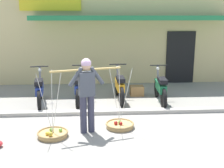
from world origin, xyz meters
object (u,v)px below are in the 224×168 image
motorcycle_second_in_row (80,88)px  motorcycle_third_in_row (119,87)px  fruit_basket_left_side (53,134)px  fruit_basket_right_side (120,125)px  motorcycle_end_of_row (161,88)px  wooden_crate (137,91)px  fruit_vendor (87,91)px  motorcycle_nearest_shop (40,90)px

motorcycle_second_in_row → motorcycle_third_in_row: (1.21, 0.10, 0.00)m
fruit_basket_left_side → motorcycle_second_in_row: 2.55m
fruit_basket_right_side → motorcycle_end_of_row: fruit_basket_right_side is taller
motorcycle_third_in_row → wooden_crate: (0.63, 0.58, -0.29)m
fruit_basket_left_side → fruit_basket_right_side: size_ratio=1.00×
fruit_basket_left_side → motorcycle_third_in_row: size_ratio=0.80×
wooden_crate → motorcycle_second_in_row: bearing=-159.7°
fruit_vendor → fruit_basket_left_side: bearing=-164.2°
fruit_basket_right_side → wooden_crate: size_ratio=3.30×
motorcycle_nearest_shop → wooden_crate: motorcycle_nearest_shop is taller
fruit_vendor → motorcycle_third_in_row: (0.94, 2.36, -0.52)m
fruit_basket_right_side → motorcycle_second_in_row: bearing=116.8°
motorcycle_end_of_row → fruit_vendor: bearing=-135.8°
motorcycle_second_in_row → motorcycle_end_of_row: size_ratio=1.00×
motorcycle_second_in_row → wooden_crate: size_ratio=4.14×
fruit_basket_right_side → motorcycle_nearest_shop: fruit_basket_right_side is taller
fruit_vendor → motorcycle_second_in_row: (-0.27, 2.26, -0.52)m
motorcycle_nearest_shop → motorcycle_second_in_row: bearing=6.6°
motorcycle_second_in_row → motorcycle_end_of_row: (2.43, -0.15, 0.00)m
fruit_basket_left_side → motorcycle_third_in_row: (1.70, 2.57, 0.38)m
fruit_vendor → motorcycle_third_in_row: bearing=68.3°
fruit_vendor → wooden_crate: (1.57, 2.93, -0.82)m
fruit_vendor → motorcycle_second_in_row: size_ratio=0.93×
motorcycle_third_in_row → wooden_crate: 0.90m
wooden_crate → fruit_basket_right_side: bearing=-106.5°
fruit_basket_left_side → motorcycle_third_in_row: fruit_basket_left_side is taller
fruit_vendor → wooden_crate: size_ratio=3.85×
fruit_basket_left_side → fruit_basket_right_side: (1.52, 0.42, -0.00)m
motorcycle_end_of_row → wooden_crate: (-0.59, 0.83, -0.29)m
motorcycle_second_in_row → motorcycle_third_in_row: same height
motorcycle_third_in_row → motorcycle_end_of_row: (1.22, -0.26, 0.00)m
fruit_basket_right_side → wooden_crate: 2.84m
motorcycle_third_in_row → motorcycle_second_in_row: bearing=-175.1°
fruit_basket_right_side → motorcycle_nearest_shop: 2.94m
fruit_basket_left_side → motorcycle_second_in_row: (0.48, 2.47, 0.38)m
wooden_crate → fruit_vendor: bearing=-118.1°
motorcycle_nearest_shop → motorcycle_second_in_row: (1.17, 0.14, 0.00)m
fruit_basket_right_side → fruit_vendor: bearing=-164.5°
fruit_basket_left_side → motorcycle_nearest_shop: size_ratio=0.80×
motorcycle_third_in_row → motorcycle_end_of_row: 1.25m
motorcycle_end_of_row → fruit_basket_left_side: bearing=-141.6°
fruit_basket_right_side → motorcycle_second_in_row: size_ratio=0.80×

